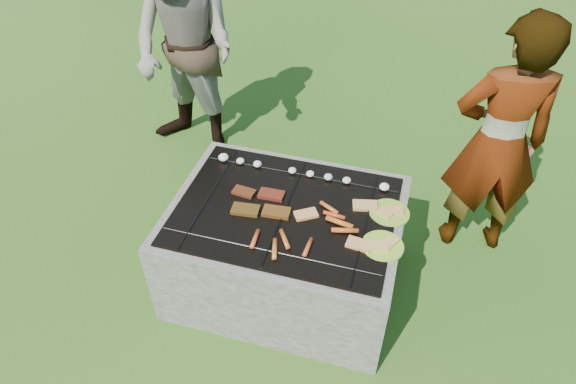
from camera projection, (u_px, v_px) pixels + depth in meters
name	position (u px, v px, depth m)	size (l,w,h in m)	color
lawn	(286.00, 279.00, 3.27)	(60.00, 60.00, 0.00)	#234A12
fire_pit	(286.00, 249.00, 3.08)	(1.30, 1.00, 0.62)	gray
mushrooms	(294.00, 170.00, 3.09)	(1.06, 0.06, 0.04)	white
pork_slabs	(260.00, 203.00, 2.88)	(0.38, 0.25, 0.02)	maroon
sausages	(312.00, 231.00, 2.72)	(0.53, 0.49, 0.03)	#E25425
bread_on_grate	(346.00, 220.00, 2.79)	(0.46, 0.40, 0.02)	tan
plate_far	(389.00, 213.00, 2.85)	(0.29, 0.29, 0.03)	gold
plate_near	(383.00, 246.00, 2.66)	(0.24, 0.24, 0.03)	#B6C82F
cook	(498.00, 144.00, 3.00)	(0.59, 0.38, 1.61)	gray
bystander	(185.00, 50.00, 3.73)	(0.86, 0.67, 1.76)	gray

